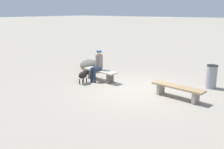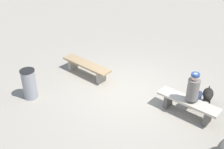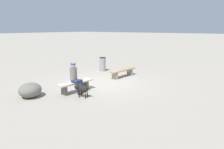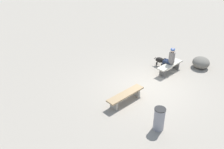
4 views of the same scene
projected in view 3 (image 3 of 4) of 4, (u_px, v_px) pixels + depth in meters
name	position (u px, v px, depth m)	size (l,w,h in m)	color
ground	(103.00, 83.00, 10.31)	(210.00, 210.00, 0.06)	#9E9384
bench_left	(123.00, 71.00, 11.49)	(1.93, 0.63, 0.44)	gray
bench_right	(75.00, 84.00, 8.76)	(1.73, 0.62, 0.48)	#605B56
seated_person	(75.00, 76.00, 8.56)	(0.33, 0.61, 1.33)	slate
dog	(82.00, 89.00, 8.09)	(0.39, 0.73, 0.53)	black
trash_bin	(103.00, 64.00, 13.02)	(0.42, 0.42, 0.92)	gray
boulder	(30.00, 90.00, 8.14)	(0.91, 0.96, 0.60)	#6B665B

